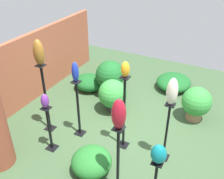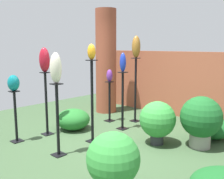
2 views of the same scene
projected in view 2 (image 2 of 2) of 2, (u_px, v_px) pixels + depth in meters
ground_plane at (112, 144)px, 4.87m from camera, size 8.00×8.00×0.00m
brick_wall_back at (183, 85)px, 6.62m from camera, size 5.60×0.12×1.66m
brick_pillar at (106, 62)px, 7.06m from camera, size 0.55×0.55×2.76m
pedestal_violet at (110, 103)px, 6.27m from camera, size 0.20×0.20×0.97m
pedestal_ruby at (46, 106)px, 5.30m from camera, size 0.20×0.20×1.28m
pedestal_teal at (16, 119)px, 4.92m from camera, size 0.20×0.20×0.98m
pedestal_cobalt at (123, 103)px, 5.65m from camera, size 0.20×0.20×1.26m
pedestal_amber at (92, 105)px, 4.87m from camera, size 0.20×0.20×1.55m
pedestal_bronze at (135, 92)px, 6.22m from camera, size 0.20×0.20×1.52m
pedestal_ivory at (58, 123)px, 4.28m from camera, size 0.20×0.20×1.21m
art_vase_violet at (110, 76)px, 6.16m from camera, size 0.15×0.14×0.29m
art_vase_ruby at (44, 60)px, 5.14m from camera, size 0.20×0.21×0.49m
art_vase_teal at (13, 83)px, 4.80m from camera, size 0.20×0.22×0.30m
art_vase_cobalt at (123, 62)px, 5.51m from camera, size 0.14×0.13×0.40m
art_vase_amber at (91, 52)px, 4.71m from camera, size 0.15×0.15×0.29m
art_vase_bronze at (136, 47)px, 6.04m from camera, size 0.20×0.20×0.51m
art_vase_ivory at (56, 68)px, 4.13m from camera, size 0.18×0.19×0.49m
potted_plant_mid_right at (201, 119)px, 4.63m from camera, size 0.74×0.74×0.93m
potted_plant_front_right at (113, 161)px, 3.13m from camera, size 0.65×0.65×0.80m
potted_plant_walkway_edge at (158, 120)px, 4.79m from camera, size 0.66×0.66×0.80m
foliage_bed_east at (73, 119)px, 5.68m from camera, size 0.72×0.72×0.45m
foliage_bed_west at (212, 128)px, 5.16m from camera, size 0.73×0.79×0.41m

